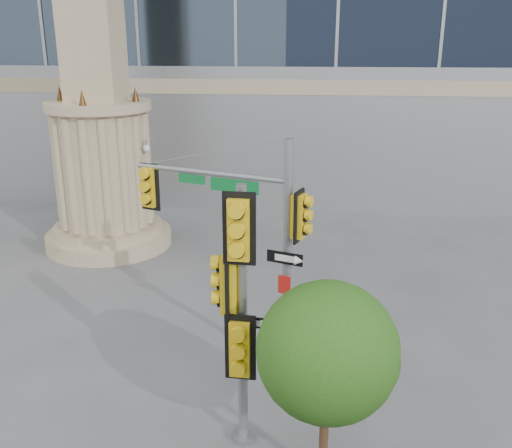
{
  "coord_description": "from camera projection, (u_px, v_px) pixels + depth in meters",
  "views": [
    {
      "loc": [
        1.16,
        -9.7,
        7.15
      ],
      "look_at": [
        -0.0,
        2.0,
        3.27
      ],
      "focal_mm": 40.0,
      "sensor_mm": 36.0,
      "label": 1
    }
  ],
  "objects": [
    {
      "name": "secondary_signal_pole",
      "position": [
        238.0,
        301.0,
        9.66
      ],
      "size": [
        0.84,
        0.65,
        4.9
      ],
      "rotation": [
        0.0,
        0.0,
        -0.05
      ],
      "color": "slate",
      "rests_on": "ground"
    },
    {
      "name": "street_tree",
      "position": [
        330.0,
        357.0,
        8.94
      ],
      "size": [
        2.31,
        2.25,
        3.6
      ],
      "color": "tan",
      "rests_on": "ground"
    },
    {
      "name": "monument",
      "position": [
        97.0,
        88.0,
        18.85
      ],
      "size": [
        4.4,
        4.4,
        16.6
      ],
      "color": "tan",
      "rests_on": "ground"
    },
    {
      "name": "ground",
      "position": [
        246.0,
        408.0,
        11.51
      ],
      "size": [
        120.0,
        120.0,
        0.0
      ],
      "primitive_type": "plane",
      "color": "#545456",
      "rests_on": "ground"
    },
    {
      "name": "main_signal_pole",
      "position": [
        247.0,
        228.0,
        12.23
      ],
      "size": [
        3.9,
        1.68,
        5.23
      ],
      "rotation": [
        0.0,
        0.0,
        -0.34
      ],
      "color": "slate",
      "rests_on": "ground"
    }
  ]
}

